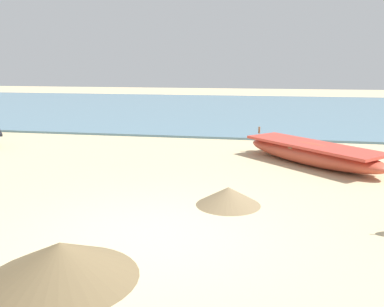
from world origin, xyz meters
The scene contains 5 objects.
ground centered at (0.00, 0.00, 0.00)m, with size 80.00×80.00×0.00m, color #CCB789.
sea_water centered at (0.00, 18.64, 0.04)m, with size 60.00×20.00×0.08m, color slate.
fishing_boat_4 centered at (2.82, 5.33, 0.30)m, with size 3.90×3.86×0.76m.
debris_pile_0 centered at (0.99, 1.65, 0.17)m, with size 1.22×1.22×0.35m, color #7A6647.
debris_pile_1 centered at (-0.74, -1.50, 0.24)m, with size 1.91×1.91×0.48m, color brown.
Camera 1 is at (1.72, -5.90, 2.60)m, focal length 39.49 mm.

